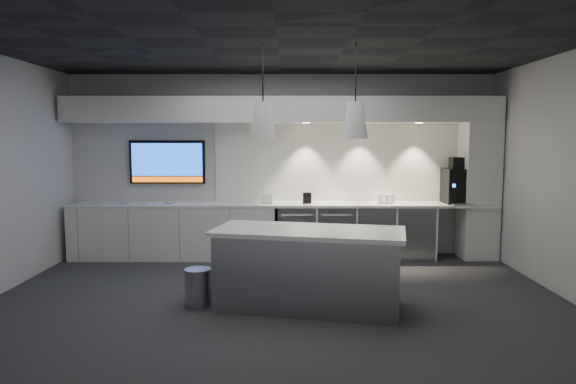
{
  "coord_description": "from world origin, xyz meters",
  "views": [
    {
      "loc": [
        0.13,
        -6.08,
        1.95
      ],
      "look_at": [
        0.11,
        1.1,
        1.2
      ],
      "focal_mm": 32.0,
      "sensor_mm": 36.0,
      "label": 1
    }
  ],
  "objects_px": {
    "bin": "(198,287)",
    "coffee_machine": "(457,184)",
    "wall_tv": "(167,162)",
    "island": "(308,268)"
  },
  "relations": [
    {
      "from": "island",
      "to": "coffee_machine",
      "type": "relative_size",
      "value": 3.09
    },
    {
      "from": "bin",
      "to": "coffee_machine",
      "type": "bearing_deg",
      "value": 32.84
    },
    {
      "from": "bin",
      "to": "coffee_machine",
      "type": "distance_m",
      "value": 4.61
    },
    {
      "from": "wall_tv",
      "to": "bin",
      "type": "height_order",
      "value": "wall_tv"
    },
    {
      "from": "wall_tv",
      "to": "bin",
      "type": "bearing_deg",
      "value": -70.27
    },
    {
      "from": "bin",
      "to": "wall_tv",
      "type": "bearing_deg",
      "value": 109.73
    },
    {
      "from": "bin",
      "to": "coffee_machine",
      "type": "height_order",
      "value": "coffee_machine"
    },
    {
      "from": "wall_tv",
      "to": "island",
      "type": "bearing_deg",
      "value": -50.67
    },
    {
      "from": "island",
      "to": "wall_tv",
      "type": "bearing_deg",
      "value": 141.28
    },
    {
      "from": "wall_tv",
      "to": "island",
      "type": "relative_size",
      "value": 0.54
    }
  ]
}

